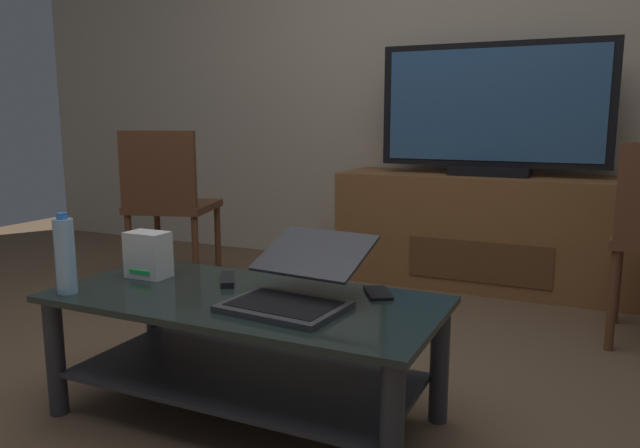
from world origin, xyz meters
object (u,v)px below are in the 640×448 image
Objects in this scene: television at (493,112)px; tv_remote at (227,279)px; router_box at (148,254)px; water_bottle_near at (65,255)px; side_chair at (168,199)px; media_cabinet at (487,231)px; cell_phone at (378,293)px; laptop at (297,284)px; coffee_table at (244,335)px.

tv_remote is at bearing -107.27° from television.
router_box is 0.62× the size of water_bottle_near.
tv_remote is at bearing 10.24° from router_box.
router_box is (0.76, -1.06, -0.02)m from side_chair.
media_cabinet is 10.61× the size of router_box.
side_chair is (-1.61, -0.80, 0.19)m from media_cabinet.
media_cabinet reaches higher than router_box.
water_bottle_near reaches higher than cell_phone.
laptop is (-0.24, -1.91, 0.15)m from media_cabinet.
cell_phone is (0.19, 0.19, -0.05)m from laptop.
router_box is at bearing -54.07° from side_chair.
coffee_table is 0.73× the size of media_cabinet.
side_chair is at bearing 119.02° from cell_phone.
water_bottle_near reaches higher than coffee_table.
tv_remote is (-0.32, 0.11, -0.05)m from laptop.
television is 1.80m from cell_phone.
router_box is at bearing 158.98° from cell_phone.
side_chair reaches higher than laptop.
laptop is at bearing -38.98° from side_chair.
side_chair reaches higher than tv_remote.
tv_remote is (0.39, 0.32, -0.11)m from water_bottle_near.
side_chair reaches higher than router_box.
coffee_table is at bearing 21.33° from water_bottle_near.
television is 4.82× the size of water_bottle_near.
media_cabinet is at bearing 77.66° from coffee_table.
side_chair is at bearing 103.04° from tv_remote.
router_box is 0.81m from cell_phone.
router_box is at bearing 69.39° from water_bottle_near.
side_chair reaches higher than water_bottle_near.
media_cabinet is (0.42, 1.92, 0.04)m from coffee_table.
cell_phone is at bearing -24.50° from tv_remote.
cell_phone is (0.90, 0.40, -0.12)m from water_bottle_near.
router_box is at bearing -114.68° from television.
coffee_table is at bearing -102.34° from media_cabinet.
coffee_table is 1.65m from side_chair.
coffee_table is 7.66× the size of tv_remote.
router_box is 0.30m from tv_remote.
cell_phone is (0.80, 0.13, -0.07)m from router_box.
side_chair is 3.44× the size of water_bottle_near.
router_box reaches higher than cell_phone.
side_chair reaches higher than coffee_table.
tv_remote is (1.05, -1.00, -0.09)m from side_chair.
coffee_table is 0.22m from tv_remote.
router_box is at bearing 171.85° from coffee_table.
television reaches higher than coffee_table.
water_bottle_near is (0.67, -1.32, 0.02)m from side_chair.
laptop is 2.82× the size of router_box.
cell_phone is (1.56, -0.92, -0.10)m from side_chair.
television is at bearing 25.88° from side_chair.
laptop is 0.74m from water_bottle_near.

